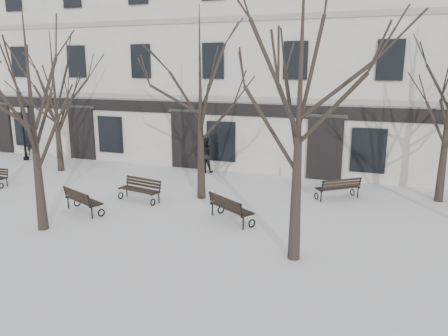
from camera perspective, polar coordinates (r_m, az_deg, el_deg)
The scene contains 15 objects.
ground at distance 14.48m, azimuth -5.69°, elevation -7.69°, with size 100.00×100.00×0.00m, color white.
building at distance 25.80m, azimuth 7.13°, elevation 13.86°, with size 40.40×10.20×11.40m.
tree_1 at distance 14.56m, azimuth -23.95°, elevation 8.48°, with size 4.74×4.74×6.77m.
tree_2 at distance 11.24m, azimuth 10.00°, elevation 12.53°, with size 5.65×5.65×8.07m.
tree_4 at distance 23.01m, azimuth -21.33°, elevation 10.03°, with size 4.76×4.76×6.80m.
tree_5 at distance 16.78m, azimuth -3.14°, elevation 11.26°, with size 5.14×5.14×7.35m.
bench_1 at distance 16.42m, azimuth -18.05°, elevation -3.98°, with size 1.85×1.27×0.89m.
bench_2 at distance 14.73m, azimuth 0.78°, elevation -5.20°, with size 1.85×1.53×0.92m.
bench_3 at distance 17.33m, azimuth -10.89°, elevation -2.69°, with size 1.84×0.96×0.88m.
bench_4 at distance 17.79m, azimuth 14.73°, elevation -2.46°, with size 1.75×1.59×0.89m.
lamp_post at distance 26.57m, azimuth -24.42°, elevation 4.76°, with size 0.98×0.36×3.14m.
bollard_a at distance 21.47m, azimuth -2.50°, elevation 0.70°, with size 0.13×0.13×0.98m.
bollard_b at distance 19.55m, azimuth 9.07°, elevation -0.58°, with size 0.13×0.13×1.04m.
pedestrian_a at distance 28.37m, azimuth -23.79°, elevation 1.56°, with size 0.60×0.39×1.64m, color black.
pedestrian_b at distance 21.75m, azimuth -2.51°, elevation -0.55°, with size 0.86×0.67×1.76m, color black.
Camera 1 is at (6.04, -12.12, 5.12)m, focal length 35.00 mm.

